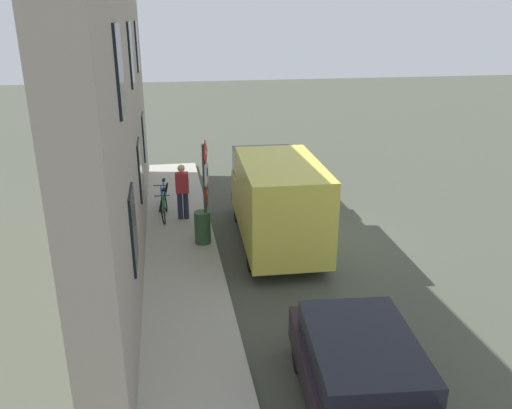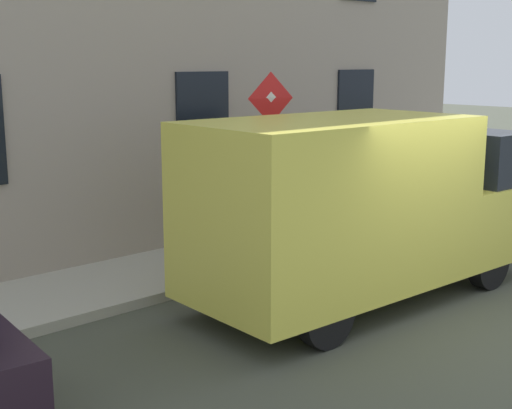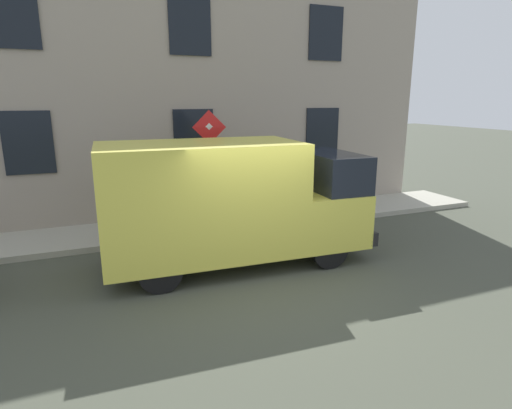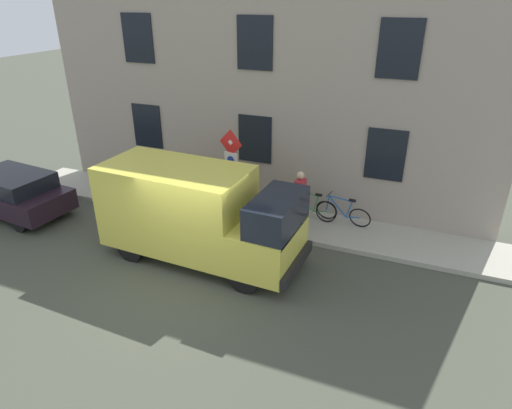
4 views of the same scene
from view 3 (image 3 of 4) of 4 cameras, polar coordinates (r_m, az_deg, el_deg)
ground_plane at (r=8.09m, az=-0.06°, el=-9.99°), size 80.00×80.00×0.00m
sidewalk_slab at (r=11.25m, az=-6.86°, el=-2.70°), size 1.92×16.61×0.14m
building_facade at (r=12.05m, az=-9.06°, el=15.23°), size 0.75×14.61×7.15m
sign_post_stacked at (r=10.14m, az=-6.25°, el=6.07°), size 0.20×0.55×2.79m
delivery_van at (r=8.43m, az=-3.34°, el=0.56°), size 2.22×5.41×2.50m
bicycle_blue at (r=12.60m, az=6.08°, el=1.22°), size 0.50×1.72×0.89m
bicycle_green at (r=12.17m, az=1.84°, el=0.83°), size 0.46×1.71×0.89m
pedestrian at (r=11.46m, az=2.22°, el=2.86°), size 0.41×0.27×1.72m
litter_bin at (r=10.53m, az=-6.42°, el=-0.92°), size 0.44×0.44×0.90m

